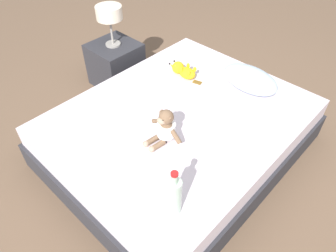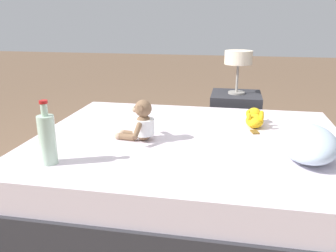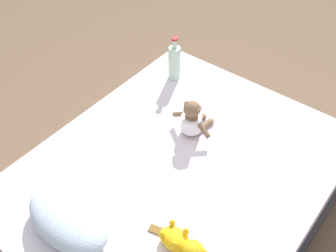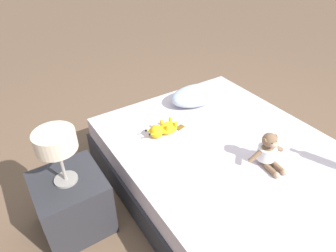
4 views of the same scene
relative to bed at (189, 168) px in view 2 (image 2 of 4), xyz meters
name	(u,v)px [view 2 (image 2 of 4)]	position (x,y,z in m)	size (l,w,h in m)	color
ground_plane	(188,196)	(0.00, 0.00, -0.19)	(16.00, 16.00, 0.00)	brown
bed	(189,168)	(0.00, 0.00, 0.00)	(1.48, 1.83, 0.38)	#2D2D33
pillow	(307,142)	(0.18, 0.61, 0.27)	(0.49, 0.32, 0.15)	silver
plush_monkey	(142,124)	(0.09, -0.26, 0.29)	(0.29, 0.24, 0.24)	brown
plush_yellow_creature	(254,118)	(-0.31, 0.38, 0.24)	(0.33, 0.11, 0.10)	yellow
glass_bottle	(47,138)	(0.49, -0.61, 0.32)	(0.08, 0.08, 0.31)	#B2D1B7
nightstand	(235,117)	(-1.07, 0.27, 0.02)	(0.42, 0.42, 0.42)	#2D2D33
bedside_lamp	(238,59)	(-1.07, 0.27, 0.52)	(0.23, 0.23, 0.36)	gray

